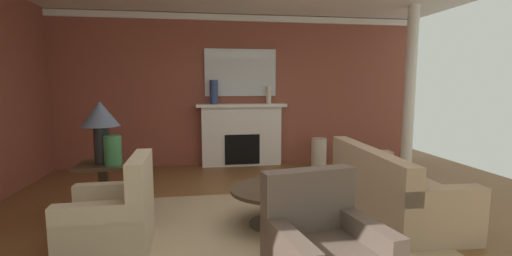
# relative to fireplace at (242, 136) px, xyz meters

# --- Properties ---
(ground_plane) EXTENTS (9.24, 9.24, 0.00)m
(ground_plane) POSITION_rel_fireplace_xyz_m (-0.07, -2.98, -0.59)
(ground_plane) COLOR brown
(wall_fireplace) EXTENTS (7.71, 0.12, 3.03)m
(wall_fireplace) POSITION_rel_fireplace_xyz_m (-0.07, 0.21, 0.92)
(wall_fireplace) COLOR brown
(wall_fireplace) RESTS_ON ground_plane
(crown_moulding) EXTENTS (7.71, 0.08, 0.12)m
(crown_moulding) POSITION_rel_fireplace_xyz_m (-0.07, 0.13, 2.36)
(crown_moulding) COLOR white
(area_rug) EXTENTS (3.32, 2.41, 0.01)m
(area_rug) POSITION_rel_fireplace_xyz_m (0.01, -3.12, -0.59)
(area_rug) COLOR tan
(area_rug) RESTS_ON ground_plane
(fireplace) EXTENTS (1.80, 0.35, 1.26)m
(fireplace) POSITION_rel_fireplace_xyz_m (0.00, 0.00, 0.00)
(fireplace) COLOR white
(fireplace) RESTS_ON ground_plane
(mantel_mirror) EXTENTS (1.44, 0.04, 0.94)m
(mantel_mirror) POSITION_rel_fireplace_xyz_m (0.00, 0.12, 1.29)
(mantel_mirror) COLOR silver
(sofa) EXTENTS (0.98, 2.13, 0.85)m
(sofa) POSITION_rel_fireplace_xyz_m (1.57, -2.96, -0.30)
(sofa) COLOR tan
(sofa) RESTS_ON ground_plane
(armchair_near_window) EXTENTS (0.82, 0.82, 0.95)m
(armchair_near_window) POSITION_rel_fireplace_xyz_m (-1.68, -3.50, -0.29)
(armchair_near_window) COLOR #C1B293
(armchair_near_window) RESTS_ON ground_plane
(coffee_table) EXTENTS (1.00, 1.00, 0.45)m
(coffee_table) POSITION_rel_fireplace_xyz_m (0.01, -3.12, -0.26)
(coffee_table) COLOR #3D2D1E
(coffee_table) RESTS_ON ground_plane
(side_table) EXTENTS (0.56, 0.56, 0.70)m
(side_table) POSITION_rel_fireplace_xyz_m (-1.98, -2.61, -0.19)
(side_table) COLOR #3D2D1E
(side_table) RESTS_ON ground_plane
(table_lamp) EXTENTS (0.44, 0.44, 0.75)m
(table_lamp) POSITION_rel_fireplace_xyz_m (-1.98, -2.61, 0.63)
(table_lamp) COLOR black
(table_lamp) RESTS_ON side_table
(vase_mantel_left) EXTENTS (0.16, 0.16, 0.47)m
(vase_mantel_left) POSITION_rel_fireplace_xyz_m (-0.55, -0.05, 0.90)
(vase_mantel_left) COLOR navy
(vase_mantel_left) RESTS_ON fireplace
(vase_tall_corner) EXTENTS (0.31, 0.31, 0.57)m
(vase_tall_corner) POSITION_rel_fireplace_xyz_m (1.54, -0.30, -0.31)
(vase_tall_corner) COLOR beige
(vase_tall_corner) RESTS_ON ground_plane
(vase_mantel_right) EXTENTS (0.10, 0.10, 0.35)m
(vase_mantel_right) POSITION_rel_fireplace_xyz_m (0.55, -0.05, 0.84)
(vase_mantel_right) COLOR beige
(vase_mantel_right) RESTS_ON fireplace
(vase_on_side_table) EXTENTS (0.20, 0.20, 0.35)m
(vase_on_side_table) POSITION_rel_fireplace_xyz_m (-1.83, -2.73, 0.28)
(vase_on_side_table) COLOR #33703D
(vase_on_side_table) RESTS_ON side_table
(book_red_cover) EXTENTS (0.24, 0.21, 0.06)m
(book_red_cover) POSITION_rel_fireplace_xyz_m (0.14, -3.09, -0.12)
(book_red_cover) COLOR tan
(book_red_cover) RESTS_ON coffee_table
(column_white) EXTENTS (0.20, 0.20, 3.03)m
(column_white) POSITION_rel_fireplace_xyz_m (2.97, -1.09, 0.92)
(column_white) COLOR white
(column_white) RESTS_ON ground_plane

